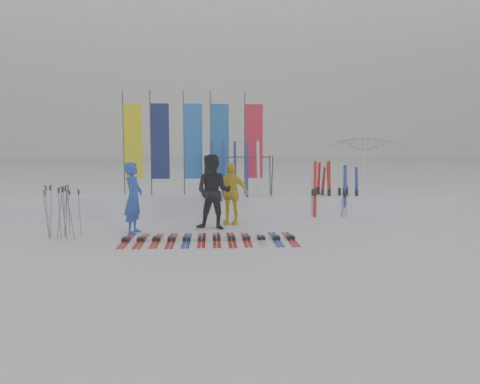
{
  "coord_description": "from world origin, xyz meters",
  "views": [
    {
      "loc": [
        -0.53,
        -9.85,
        2.22
      ],
      "look_at": [
        0.2,
        1.6,
        1.0
      ],
      "focal_mm": 35.0,
      "sensor_mm": 36.0,
      "label": 1
    }
  ],
  "objects": [
    {
      "name": "ground",
      "position": [
        0.0,
        0.0,
        0.0
      ],
      "size": [
        120.0,
        120.0,
        0.0
      ],
      "primitive_type": "plane",
      "color": "white",
      "rests_on": "ground"
    },
    {
      "name": "snow_bank",
      "position": [
        0.0,
        4.6,
        0.3
      ],
      "size": [
        14.0,
        1.6,
        0.6
      ],
      "primitive_type": "cube",
      "color": "white",
      "rests_on": "ground"
    },
    {
      "name": "upright_skis",
      "position": [
        3.26,
        4.11,
        0.8
      ],
      "size": [
        1.62,
        0.95,
        1.69
      ],
      "color": "silver",
      "rests_on": "ground"
    },
    {
      "name": "ski_row",
      "position": [
        -0.56,
        0.63,
        0.04
      ],
      "size": [
        3.9,
        1.69,
        0.07
      ],
      "color": "red",
      "rests_on": "ground"
    },
    {
      "name": "ski_rack",
      "position": [
        0.31,
        4.2,
        1.38
      ],
      "size": [
        2.04,
        0.8,
        1.23
      ],
      "color": "#383A3F",
      "rests_on": "ground"
    },
    {
      "name": "person_yellow",
      "position": [
        0.01,
        2.74,
        0.84
      ],
      "size": [
        1.07,
        0.69,
        1.69
      ],
      "primitive_type": "imported",
      "rotation": [
        0.0,
        0.0,
        -0.3
      ],
      "color": "yellow",
      "rests_on": "ground"
    },
    {
      "name": "person_black",
      "position": [
        -0.45,
        2.01,
        0.96
      ],
      "size": [
        1.08,
        0.94,
        1.92
      ],
      "primitive_type": "imported",
      "rotation": [
        0.0,
        0.0,
        -0.25
      ],
      "color": "black",
      "rests_on": "ground"
    },
    {
      "name": "pole_cluster",
      "position": [
        -3.99,
        1.18,
        0.61
      ],
      "size": [
        0.82,
        0.74,
        1.26
      ],
      "color": "#595B60",
      "rests_on": "ground"
    },
    {
      "name": "person_blue",
      "position": [
        -2.4,
        1.59,
        0.87
      ],
      "size": [
        0.52,
        0.7,
        1.74
      ],
      "primitive_type": "imported",
      "rotation": [
        0.0,
        0.0,
        1.4
      ],
      "color": "#1F44B8",
      "rests_on": "ground"
    },
    {
      "name": "feather_flags",
      "position": [
        -1.11,
        4.73,
        2.24
      ],
      "size": [
        4.31,
        0.15,
        3.2
      ],
      "color": "#383A3F",
      "rests_on": "ground"
    },
    {
      "name": "tent_canopy",
      "position": [
        4.74,
        5.83,
        1.25
      ],
      "size": [
        3.55,
        3.58,
        2.51
      ],
      "primitive_type": "imported",
      "rotation": [
        0.0,
        0.0,
        -0.36
      ],
      "color": "white",
      "rests_on": "ground"
    }
  ]
}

